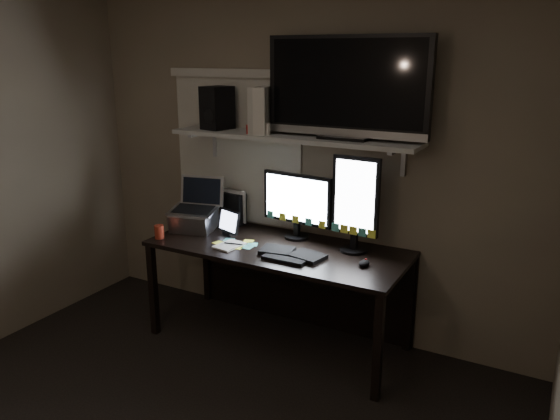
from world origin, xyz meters
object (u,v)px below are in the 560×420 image
Objects in this scene: mouse at (364,263)px; tv at (347,88)px; monitor_landscape at (297,206)px; game_console at (264,110)px; tablet at (230,222)px; monitor_portrait at (355,204)px; cup at (159,232)px; speaker at (217,108)px; keyboard at (292,254)px; laptop at (193,205)px; desk at (286,264)px.

mouse is 0.09× the size of tv.
tv is at bearing 4.36° from monitor_landscape.
tablet is at bearing -161.91° from game_console.
cup is (-1.33, -0.42, -0.28)m from monitor_portrait.
mouse is 1.27m from game_console.
monitor_portrait is 1.26m from speaker.
keyboard is at bearing -172.71° from mouse.
cup is at bearing -159.71° from game_console.
tv is at bearing 12.00° from speaker.
monitor_portrait is 1.24m from laptop.
monitor_portrait is at bearing -6.24° from laptop.
game_console reaches higher than desk.
tablet is 0.20× the size of tv.
mouse is 0.45× the size of tablet.
tablet is (-1.08, 0.10, 0.08)m from mouse.
tv is (0.36, -0.01, 0.84)m from monitor_landscape.
cup is (-0.41, -0.31, -0.05)m from tablet.
speaker is at bearing -177.96° from monitor_portrait.
game_console reaches higher than cup.
tv is 3.42× the size of game_console.
tv is at bearing 135.12° from mouse.
tv is at bearing 13.21° from desk.
keyboard is at bearing 4.10° from tablet.
keyboard is 0.93m from laptop.
game_console is at bearing 164.74° from mouse.
desk is 1.25m from speaker.
monitor_portrait is at bearing -24.70° from tv.
laptop is 0.74m from speaker.
tv is (0.82, 0.16, 0.98)m from tablet.
game_console is (0.21, 0.14, 0.81)m from tablet.
speaker reaches higher than mouse.
laptop is 3.95× the size of cup.
speaker is (-0.79, 0.32, 0.89)m from keyboard.
monitor_landscape is at bearing 2.21° from laptop.
game_console is at bearing -177.94° from monitor_portrait.
monitor_landscape is (0.03, 0.10, 0.42)m from desk.
cup is 1.67m from tv.
tablet is (-0.46, -0.17, -0.15)m from monitor_landscape.
cup is at bearing -171.60° from mouse.
mouse is at bearing 13.65° from tablet.
mouse is (0.15, -0.22, -0.31)m from monitor_portrait.
game_console is at bearing 36.15° from cup.
mouse is at bearing -45.29° from tv.
speaker is (-1.01, -0.00, -0.17)m from tv.
monitor_landscape is 0.52m from tablet.
tv is (-0.26, 0.27, 1.06)m from mouse.
desk is 1.32m from tv.
tablet reaches higher than cup.
tv is at bearing -13.87° from game_console.
monitor_portrait is 0.41m from mouse.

